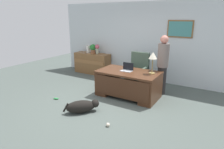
{
  "coord_description": "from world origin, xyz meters",
  "views": [
    {
      "loc": [
        2.56,
        -3.96,
        2.22
      ],
      "look_at": [
        -0.0,
        0.3,
        0.75
      ],
      "focal_mm": 31.69,
      "sensor_mm": 36.0,
      "label": 1
    }
  ],
  "objects_px": {
    "desk": "(128,83)",
    "armchair": "(138,72)",
    "person_standing": "(163,65)",
    "desk_lamp": "(153,57)",
    "vase_with_flowers": "(97,48)",
    "vase_empty": "(88,49)",
    "laptop": "(127,69)",
    "dog_toy_bone": "(56,99)",
    "credenza": "(92,63)",
    "potted_plant": "(93,48)",
    "dog_toy_ball": "(108,125)",
    "dog_lying": "(82,106)"
  },
  "relations": [
    {
      "from": "desk",
      "to": "armchair",
      "type": "relative_size",
      "value": 1.54
    },
    {
      "from": "person_standing",
      "to": "desk_lamp",
      "type": "bearing_deg",
      "value": -101.15
    },
    {
      "from": "vase_with_flowers",
      "to": "vase_empty",
      "type": "height_order",
      "value": "vase_with_flowers"
    },
    {
      "from": "laptop",
      "to": "dog_toy_bone",
      "type": "relative_size",
      "value": 2.07
    },
    {
      "from": "vase_with_flowers",
      "to": "desk_lamp",
      "type": "bearing_deg",
      "value": -25.58
    },
    {
      "from": "person_standing",
      "to": "desk_lamp",
      "type": "distance_m",
      "value": 0.64
    },
    {
      "from": "vase_empty",
      "to": "dog_toy_bone",
      "type": "bearing_deg",
      "value": -71.31
    },
    {
      "from": "laptop",
      "to": "credenza",
      "type": "bearing_deg",
      "value": 148.67
    },
    {
      "from": "armchair",
      "to": "dog_toy_bone",
      "type": "bearing_deg",
      "value": -124.5
    },
    {
      "from": "potted_plant",
      "to": "dog_toy_bone",
      "type": "height_order",
      "value": "potted_plant"
    },
    {
      "from": "person_standing",
      "to": "vase_empty",
      "type": "height_order",
      "value": "person_standing"
    },
    {
      "from": "vase_with_flowers",
      "to": "credenza",
      "type": "bearing_deg",
      "value": -179.7
    },
    {
      "from": "desk",
      "to": "laptop",
      "type": "distance_m",
      "value": 0.4
    },
    {
      "from": "vase_empty",
      "to": "dog_toy_bone",
      "type": "relative_size",
      "value": 1.98
    },
    {
      "from": "armchair",
      "to": "desk_lamp",
      "type": "xyz_separation_m",
      "value": [
        0.75,
        -0.78,
        0.7
      ]
    },
    {
      "from": "credenza",
      "to": "person_standing",
      "type": "relative_size",
      "value": 0.86
    },
    {
      "from": "dog_toy_ball",
      "to": "dog_toy_bone",
      "type": "xyz_separation_m",
      "value": [
        -1.98,
        0.44,
        -0.02
      ]
    },
    {
      "from": "credenza",
      "to": "desk_lamp",
      "type": "distance_m",
      "value": 3.32
    },
    {
      "from": "desk_lamp",
      "to": "dog_toy_bone",
      "type": "relative_size",
      "value": 3.81
    },
    {
      "from": "person_standing",
      "to": "dog_lying",
      "type": "relative_size",
      "value": 2.42
    },
    {
      "from": "dog_lying",
      "to": "desk",
      "type": "bearing_deg",
      "value": 71.55
    },
    {
      "from": "desk_lamp",
      "to": "potted_plant",
      "type": "bearing_deg",
      "value": 156.01
    },
    {
      "from": "dog_toy_bone",
      "to": "person_standing",
      "type": "bearing_deg",
      "value": 39.62
    },
    {
      "from": "dog_toy_bone",
      "to": "dog_lying",
      "type": "bearing_deg",
      "value": -10.77
    },
    {
      "from": "dog_lying",
      "to": "laptop",
      "type": "height_order",
      "value": "laptop"
    },
    {
      "from": "armchair",
      "to": "vase_with_flowers",
      "type": "height_order",
      "value": "vase_with_flowers"
    },
    {
      "from": "armchair",
      "to": "dog_lying",
      "type": "relative_size",
      "value": 1.57
    },
    {
      "from": "armchair",
      "to": "dog_toy_bone",
      "type": "relative_size",
      "value": 7.21
    },
    {
      "from": "person_standing",
      "to": "dog_toy_bone",
      "type": "bearing_deg",
      "value": -140.38
    },
    {
      "from": "credenza",
      "to": "dog_lying",
      "type": "height_order",
      "value": "credenza"
    },
    {
      "from": "dog_toy_ball",
      "to": "vase_with_flowers",
      "type": "bearing_deg",
      "value": 128.13
    },
    {
      "from": "credenza",
      "to": "vase_with_flowers",
      "type": "bearing_deg",
      "value": 0.3
    },
    {
      "from": "desk_lamp",
      "to": "dog_toy_bone",
      "type": "distance_m",
      "value": 2.88
    },
    {
      "from": "vase_empty",
      "to": "desk_lamp",
      "type": "bearing_deg",
      "value": -22.38
    },
    {
      "from": "desk_lamp",
      "to": "potted_plant",
      "type": "distance_m",
      "value": 3.18
    },
    {
      "from": "desk",
      "to": "desk_lamp",
      "type": "relative_size",
      "value": 2.91
    },
    {
      "from": "desk",
      "to": "person_standing",
      "type": "bearing_deg",
      "value": 43.06
    },
    {
      "from": "desk_lamp",
      "to": "potted_plant",
      "type": "height_order",
      "value": "desk_lamp"
    },
    {
      "from": "laptop",
      "to": "vase_with_flowers",
      "type": "height_order",
      "value": "vase_with_flowers"
    },
    {
      "from": "dog_toy_ball",
      "to": "dog_toy_bone",
      "type": "bearing_deg",
      "value": 167.46
    },
    {
      "from": "armchair",
      "to": "vase_empty",
      "type": "height_order",
      "value": "vase_empty"
    },
    {
      "from": "desk",
      "to": "vase_with_flowers",
      "type": "distance_m",
      "value": 2.59
    },
    {
      "from": "potted_plant",
      "to": "desk",
      "type": "bearing_deg",
      "value": -32.4
    },
    {
      "from": "desk",
      "to": "dog_lying",
      "type": "height_order",
      "value": "desk"
    },
    {
      "from": "vase_empty",
      "to": "potted_plant",
      "type": "bearing_deg",
      "value": 0.0
    },
    {
      "from": "credenza",
      "to": "laptop",
      "type": "distance_m",
      "value": 2.67
    },
    {
      "from": "desk_lamp",
      "to": "person_standing",
      "type": "bearing_deg",
      "value": 78.85
    },
    {
      "from": "laptop",
      "to": "vase_with_flowers",
      "type": "xyz_separation_m",
      "value": [
        -2.0,
        1.37,
        0.25
      ]
    },
    {
      "from": "desk_lamp",
      "to": "laptop",
      "type": "bearing_deg",
      "value": -173.44
    },
    {
      "from": "credenza",
      "to": "dog_toy_ball",
      "type": "relative_size",
      "value": 18.16
    }
  ]
}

